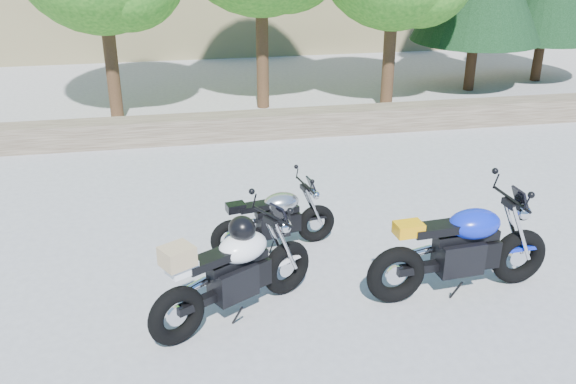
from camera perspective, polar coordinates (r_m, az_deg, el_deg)
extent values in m
plane|color=gray|center=(8.15, -0.14, -7.76)|extent=(90.00, 90.00, 0.00)
cube|color=brown|center=(13.02, -4.41, 5.86)|extent=(22.00, 0.55, 0.50)
cylinder|color=#382314|center=(14.35, -15.52, 12.00)|extent=(0.28, 0.28, 3.02)
cylinder|color=#382314|center=(14.79, -2.32, 13.83)|extent=(0.28, 0.28, 3.36)
cylinder|color=#382314|center=(14.91, 9.03, 12.76)|extent=(0.28, 0.28, 2.91)
cylinder|color=#382314|center=(17.06, 16.12, 12.25)|extent=(0.26, 0.26, 2.16)
cylinder|color=#382314|center=(18.64, 21.52, 12.10)|extent=(0.26, 0.26, 1.92)
torus|color=black|center=(8.91, 2.50, -2.81)|extent=(0.57, 0.24, 0.55)
torus|color=black|center=(8.53, -5.13, -4.17)|extent=(0.57, 0.24, 0.55)
cylinder|color=silver|center=(8.91, 2.50, -2.81)|extent=(0.19, 0.07, 0.19)
cylinder|color=silver|center=(8.53, -5.13, -4.17)|extent=(0.19, 0.07, 0.19)
cube|color=black|center=(8.65, -1.34, -2.90)|extent=(0.45, 0.33, 0.31)
cube|color=black|center=(8.58, -0.98, -1.71)|extent=(0.62, 0.25, 0.09)
ellipsoid|color=#A7A8AC|center=(8.55, -0.61, -0.92)|extent=(0.55, 0.42, 0.26)
cube|color=black|center=(8.44, -3.00, -1.31)|extent=(0.46, 0.27, 0.08)
cube|color=black|center=(8.35, -4.68, -1.37)|extent=(0.27, 0.22, 0.11)
cylinder|color=black|center=(8.59, 1.53, 0.63)|extent=(0.14, 0.56, 0.03)
sphere|color=silver|center=(8.70, 2.35, -0.12)|extent=(0.15, 0.15, 0.15)
torus|color=black|center=(7.73, -0.15, -6.74)|extent=(0.67, 0.49, 0.68)
torus|color=black|center=(7.00, -9.87, -10.78)|extent=(0.67, 0.49, 0.68)
cylinder|color=silver|center=(7.73, -0.15, -6.74)|extent=(0.22, 0.15, 0.23)
cylinder|color=silver|center=(7.00, -9.87, -10.78)|extent=(0.22, 0.15, 0.23)
cube|color=black|center=(7.26, -4.91, -7.90)|extent=(0.60, 0.53, 0.38)
cube|color=black|center=(7.17, -4.50, -6.13)|extent=(0.72, 0.52, 0.11)
ellipsoid|color=white|center=(7.14, -4.06, -4.91)|extent=(0.73, 0.66, 0.32)
cube|color=black|center=(6.91, -7.16, -6.10)|extent=(0.57, 0.47, 0.10)
cube|color=white|center=(6.75, -9.43, -6.63)|extent=(0.36, 0.33, 0.14)
cylinder|color=black|center=(7.25, -1.43, -2.19)|extent=(0.38, 0.62, 0.03)
sphere|color=silver|center=(7.43, -0.41, -3.06)|extent=(0.19, 0.19, 0.19)
ellipsoid|color=black|center=(7.03, -4.11, -3.25)|extent=(0.41, 0.42, 0.28)
cube|color=#9D845B|center=(6.66, -9.82, -5.65)|extent=(0.41, 0.40, 0.21)
torus|color=black|center=(8.40, 19.80, -5.42)|extent=(0.74, 0.24, 0.72)
torus|color=black|center=(7.65, 9.56, -7.27)|extent=(0.74, 0.24, 0.72)
cylinder|color=silver|center=(8.40, 19.80, -5.42)|extent=(0.25, 0.07, 0.25)
cylinder|color=silver|center=(7.65, 9.56, -7.27)|extent=(0.25, 0.07, 0.25)
cube|color=black|center=(7.92, 14.89, -5.50)|extent=(0.57, 0.39, 0.41)
cube|color=black|center=(7.84, 15.59, -3.83)|extent=(0.81, 0.25, 0.11)
ellipsoid|color=#0C20B9|center=(7.81, 16.22, -2.72)|extent=(0.69, 0.49, 0.34)
cube|color=black|center=(7.57, 12.97, -3.20)|extent=(0.59, 0.30, 0.10)
cube|color=orange|center=(7.41, 10.67, -3.23)|extent=(0.34, 0.25, 0.15)
cylinder|color=black|center=(7.93, 19.25, -0.61)|extent=(0.10, 0.75, 0.04)
sphere|color=silver|center=(8.11, 20.13, -1.70)|extent=(0.20, 0.20, 0.20)
cube|color=black|center=(9.04, 15.04, -4.03)|extent=(0.25, 0.19, 0.33)
cube|color=#A2120D|center=(9.00, 15.28, -4.86)|extent=(0.19, 0.04, 0.14)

